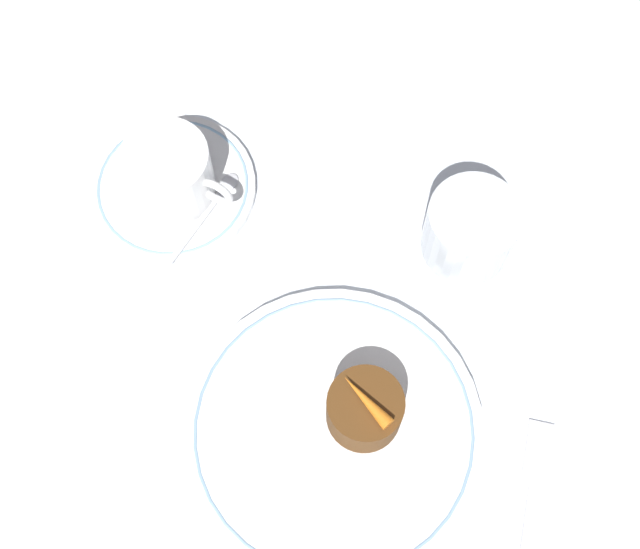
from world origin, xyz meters
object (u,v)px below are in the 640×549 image
at_px(wine_glass, 469,233).
at_px(coffee_cup, 170,172).
at_px(fork, 531,507).
at_px(dinner_plate, 334,431).
at_px(dessert_cake, 365,409).

bearing_deg(wine_glass, coffee_cup, -168.68).
bearing_deg(coffee_cup, wine_glass, 11.32).
distance_m(coffee_cup, fork, 0.43).
distance_m(dinner_plate, wine_glass, 0.21).
bearing_deg(dessert_cake, dinner_plate, -128.82).
bearing_deg(dinner_plate, dessert_cake, 51.18).
bearing_deg(dinner_plate, coffee_cup, 149.26).
relative_size(dinner_plate, coffee_cup, 2.43).
distance_m(dinner_plate, fork, 0.18).
bearing_deg(fork, dinner_plate, -174.66).
relative_size(coffee_cup, fork, 0.55).
height_order(fork, dessert_cake, dessert_cake).
height_order(wine_glass, fork, wine_glass).
height_order(wine_glass, dessert_cake, wine_glass).
distance_m(wine_glass, fork, 0.24).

